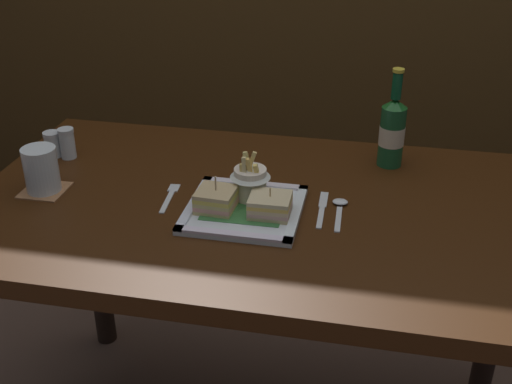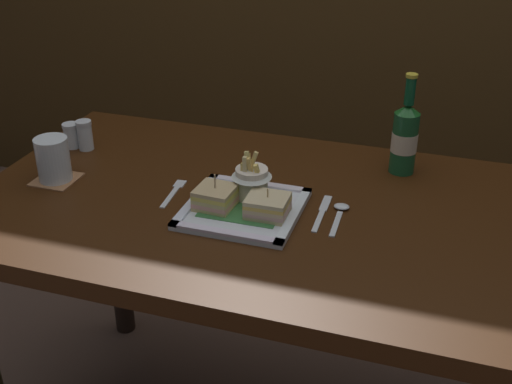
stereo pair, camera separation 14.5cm
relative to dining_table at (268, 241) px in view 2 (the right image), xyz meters
name	(u,v)px [view 2 (the right image)]	position (x,y,z in m)	size (l,w,h in m)	color
dining_table	(268,241)	(0.00, 0.00, 0.00)	(1.37, 0.78, 0.77)	#351A08
square_plate	(243,209)	(-0.04, -0.05, 0.11)	(0.25, 0.25, 0.02)	silver
sandwich_half_left	(215,197)	(-0.10, -0.06, 0.13)	(0.09, 0.09, 0.08)	#DBB573
sandwich_half_right	(268,206)	(0.02, -0.06, 0.13)	(0.09, 0.08, 0.06)	#D9B97F
fries_cup	(251,177)	(-0.04, 0.00, 0.16)	(0.09, 0.09, 0.12)	silver
beer_bottle	(405,137)	(0.27, 0.26, 0.19)	(0.06, 0.06, 0.25)	#1B502A
drink_coaster	(56,180)	(-0.53, -0.05, 0.10)	(0.10, 0.10, 0.00)	#A06841
water_glass	(54,162)	(-0.53, -0.05, 0.15)	(0.08, 0.08, 0.11)	silver
fork	(174,192)	(-0.23, -0.01, 0.10)	(0.03, 0.14, 0.00)	silver
knife	(322,212)	(0.13, 0.00, 0.10)	(0.02, 0.17, 0.00)	silver
spoon	(340,211)	(0.16, 0.01, 0.11)	(0.03, 0.14, 0.01)	silver
salt_shaker	(72,137)	(-0.59, 0.14, 0.13)	(0.04, 0.04, 0.07)	silver
pepper_shaker	(85,137)	(-0.55, 0.14, 0.14)	(0.04, 0.04, 0.08)	silver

